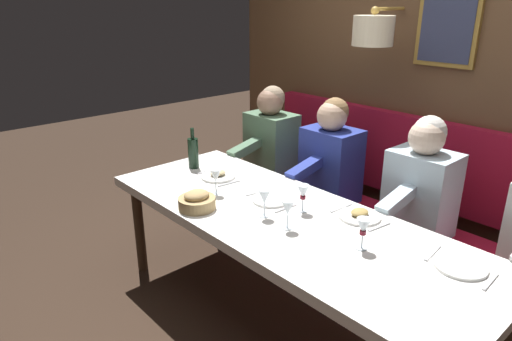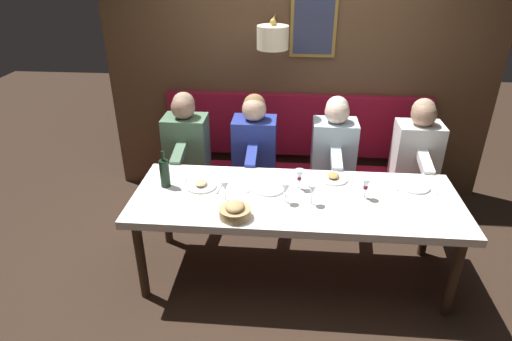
{
  "view_description": "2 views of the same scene",
  "coord_description": "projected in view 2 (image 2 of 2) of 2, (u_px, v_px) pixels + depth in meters",
  "views": [
    {
      "loc": [
        -1.7,
        -1.63,
        1.9
      ],
      "look_at": [
        0.05,
        0.3,
        0.92
      ],
      "focal_mm": 31.98,
      "sensor_mm": 36.0,
      "label": 1
    },
    {
      "loc": [
        -2.84,
        0.06,
        2.43
      ],
      "look_at": [
        0.05,
        0.3,
        0.92
      ],
      "focal_mm": 30.71,
      "sensor_mm": 36.0,
      "label": 2
    }
  ],
  "objects": [
    {
      "name": "wine_glass_4",
      "position": [
        312.0,
        190.0,
        3.14
      ],
      "size": [
        0.07,
        0.07,
        0.16
      ],
      "color": "silver",
      "rests_on": "dining_table"
    },
    {
      "name": "diner_near",
      "position": [
        334.0,
        142.0,
        4.0
      ],
      "size": [
        0.6,
        0.4,
        0.79
      ],
      "color": "silver",
      "rests_on": "banquette_bench"
    },
    {
      "name": "place_setting_0",
      "position": [
        333.0,
        178.0,
        3.52
      ],
      "size": [
        0.24,
        0.32,
        0.05
      ],
      "color": "white",
      "rests_on": "dining_table"
    },
    {
      "name": "back_wall_panel",
      "position": [
        299.0,
        65.0,
        4.29
      ],
      "size": [
        0.59,
        3.86,
        2.9
      ],
      "color": "brown",
      "rests_on": "ground_plane"
    },
    {
      "name": "wine_glass_3",
      "position": [
        286.0,
        188.0,
        3.16
      ],
      "size": [
        0.07,
        0.07,
        0.16
      ],
      "color": "silver",
      "rests_on": "dining_table"
    },
    {
      "name": "bread_bowl",
      "position": [
        235.0,
        211.0,
        3.01
      ],
      "size": [
        0.22,
        0.22,
        0.12
      ],
      "color": "tan",
      "rests_on": "dining_table"
    },
    {
      "name": "diner_middle",
      "position": [
        254.0,
        139.0,
        4.06
      ],
      "size": [
        0.6,
        0.4,
        0.79
      ],
      "color": "#283893",
      "rests_on": "banquette_bench"
    },
    {
      "name": "place_setting_1",
      "position": [
        414.0,
        186.0,
        3.4
      ],
      "size": [
        0.24,
        0.32,
        0.01
      ],
      "color": "white",
      "rests_on": "dining_table"
    },
    {
      "name": "place_setting_2",
      "position": [
        269.0,
        189.0,
        3.37
      ],
      "size": [
        0.24,
        0.32,
        0.01
      ],
      "color": "white",
      "rests_on": "dining_table"
    },
    {
      "name": "wine_glass_2",
      "position": [
        366.0,
        184.0,
        3.21
      ],
      "size": [
        0.07,
        0.07,
        0.16
      ],
      "color": "silver",
      "rests_on": "dining_table"
    },
    {
      "name": "banquette_bench",
      "position": [
        294.0,
        195.0,
        4.31
      ],
      "size": [
        0.52,
        2.66,
        0.45
      ],
      "primitive_type": "cube",
      "color": "maroon",
      "rests_on": "ground_plane"
    },
    {
      "name": "wine_glass_1",
      "position": [
        300.0,
        175.0,
        3.34
      ],
      "size": [
        0.07,
        0.07,
        0.16
      ],
      "color": "silver",
      "rests_on": "dining_table"
    },
    {
      "name": "wine_bottle",
      "position": [
        165.0,
        173.0,
        3.37
      ],
      "size": [
        0.08,
        0.08,
        0.3
      ],
      "color": "black",
      "rests_on": "dining_table"
    },
    {
      "name": "wine_glass_0",
      "position": [
        225.0,
        186.0,
        3.18
      ],
      "size": [
        0.07,
        0.07,
        0.16
      ],
      "color": "silver",
      "rests_on": "dining_table"
    },
    {
      "name": "diner_far",
      "position": [
        186.0,
        137.0,
        4.11
      ],
      "size": [
        0.6,
        0.4,
        0.79
      ],
      "color": "#567A5B",
      "rests_on": "banquette_bench"
    },
    {
      "name": "place_setting_3",
      "position": [
        201.0,
        185.0,
        3.41
      ],
      "size": [
        0.24,
        0.32,
        0.05
      ],
      "color": "silver",
      "rests_on": "dining_table"
    },
    {
      "name": "ground_plane",
      "position": [
        292.0,
        273.0,
        3.63
      ],
      "size": [
        12.0,
        12.0,
        0.0
      ],
      "primitive_type": "plane",
      "color": "#332319"
    },
    {
      "name": "dining_table",
      "position": [
        295.0,
        204.0,
        3.31
      ],
      "size": [
        0.9,
        2.46,
        0.74
      ],
      "color": "white",
      "rests_on": "ground_plane"
    },
    {
      "name": "diner_nearest",
      "position": [
        418.0,
        145.0,
        3.95
      ],
      "size": [
        0.6,
        0.4,
        0.79
      ],
      "color": "white",
      "rests_on": "banquette_bench"
    }
  ]
}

